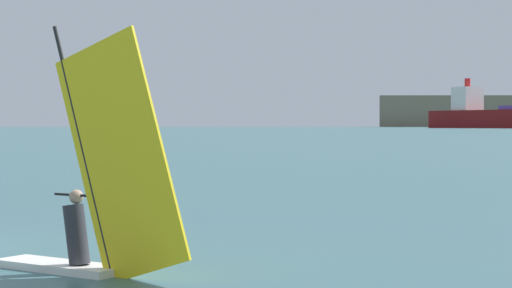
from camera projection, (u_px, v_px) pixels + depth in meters
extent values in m
cube|color=white|center=(60.00, 266.00, 14.11)|extent=(2.36, 1.62, 0.12)
cylinder|color=black|center=(82.00, 145.00, 13.81)|extent=(1.12, 0.58, 3.66)
cube|color=yellow|center=(120.00, 157.00, 13.39)|extent=(2.37, 1.18, 3.81)
cylinder|color=black|center=(94.00, 196.00, 13.69)|extent=(1.48, 0.74, 0.04)
cylinder|color=#2D2D33|center=(76.00, 235.00, 13.91)|extent=(0.55, 0.49, 0.95)
sphere|color=tan|center=(76.00, 197.00, 13.90)|extent=(0.22, 0.22, 0.22)
cube|color=silver|center=(467.00, 99.00, 638.75)|extent=(22.72, 22.42, 16.40)
cylinder|color=red|center=(467.00, 83.00, 638.52)|extent=(4.00, 4.00, 6.00)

